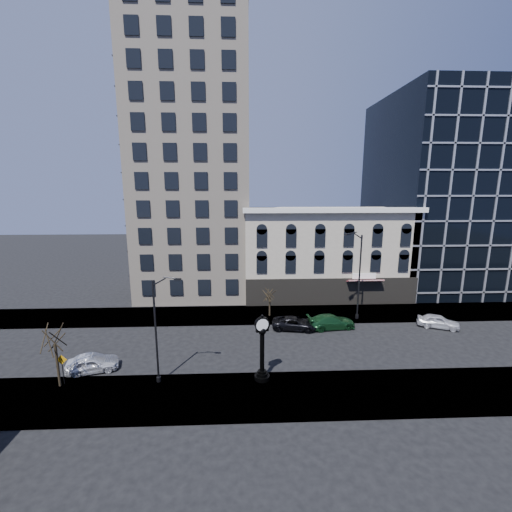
{
  "coord_description": "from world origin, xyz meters",
  "views": [
    {
      "loc": [
        0.55,
        -30.45,
        15.04
      ],
      "look_at": [
        2.0,
        4.0,
        8.0
      ],
      "focal_mm": 24.0,
      "sensor_mm": 36.0,
      "label": 1
    }
  ],
  "objects_px": {
    "street_clock": "(262,350)",
    "car_near_b": "(93,363)",
    "street_lamp_near": "(162,302)",
    "car_near_a": "(92,364)",
    "warning_sign": "(62,364)"
  },
  "relations": [
    {
      "from": "street_clock",
      "to": "warning_sign",
      "type": "relative_size",
      "value": 2.23
    },
    {
      "from": "street_lamp_near",
      "to": "warning_sign",
      "type": "distance_m",
      "value": 9.19
    },
    {
      "from": "street_clock",
      "to": "street_lamp_near",
      "type": "height_order",
      "value": "street_lamp_near"
    },
    {
      "from": "car_near_b",
      "to": "street_lamp_near",
      "type": "bearing_deg",
      "value": -124.28
    },
    {
      "from": "warning_sign",
      "to": "car_near_b",
      "type": "relative_size",
      "value": 0.61
    },
    {
      "from": "street_clock",
      "to": "car_near_b",
      "type": "distance_m",
      "value": 14.26
    },
    {
      "from": "car_near_a",
      "to": "car_near_b",
      "type": "bearing_deg",
      "value": -4.41
    },
    {
      "from": "street_lamp_near",
      "to": "car_near_a",
      "type": "xyz_separation_m",
      "value": [
        -6.48,
        1.95,
        -5.98
      ]
    },
    {
      "from": "street_lamp_near",
      "to": "car_near_a",
      "type": "bearing_deg",
      "value": 172.42
    },
    {
      "from": "street_lamp_near",
      "to": "warning_sign",
      "type": "bearing_deg",
      "value": -171.19
    },
    {
      "from": "street_clock",
      "to": "car_near_a",
      "type": "height_order",
      "value": "street_clock"
    },
    {
      "from": "street_clock",
      "to": "warning_sign",
      "type": "height_order",
      "value": "street_clock"
    },
    {
      "from": "warning_sign",
      "to": "car_near_a",
      "type": "relative_size",
      "value": 0.62
    },
    {
      "from": "street_lamp_near",
      "to": "car_near_b",
      "type": "distance_m",
      "value": 9.15
    },
    {
      "from": "street_lamp_near",
      "to": "warning_sign",
      "type": "relative_size",
      "value": 3.57
    }
  ]
}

